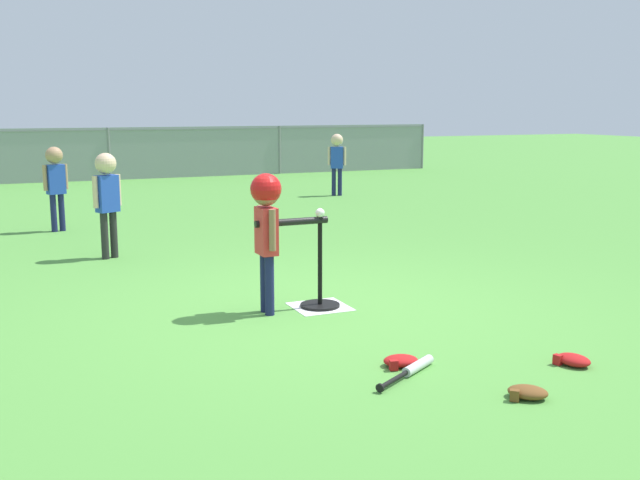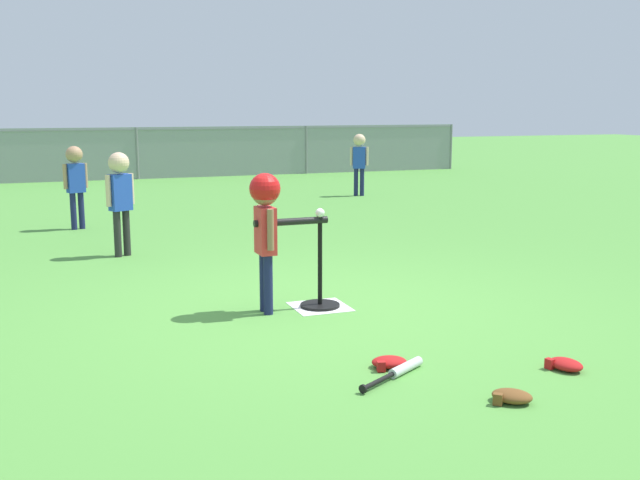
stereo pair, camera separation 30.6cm
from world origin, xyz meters
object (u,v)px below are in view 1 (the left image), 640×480
at_px(glove_tossed_aside, 573,360).
at_px(fielder_deep_left, 107,191).
at_px(fielder_deep_right, 55,177).
at_px(fielder_near_right, 337,156).
at_px(batting_tee, 320,292).
at_px(glove_by_plate, 400,361).
at_px(glove_near_bats, 527,392).
at_px(baseball_on_tee, 320,213).
at_px(batter_child, 267,214).
at_px(spare_bat_silver, 413,369).

bearing_deg(glove_tossed_aside, fielder_deep_left, 115.24).
relative_size(fielder_deep_right, fielder_near_right, 0.98).
bearing_deg(batting_tee, fielder_deep_right, 108.88).
bearing_deg(glove_by_plate, glove_near_bats, -62.22).
distance_m(baseball_on_tee, glove_by_plate, 1.65).
distance_m(batting_tee, fielder_deep_right, 5.07).
bearing_deg(batter_child, fielder_deep_right, 103.98).
height_order(batting_tee, glove_tossed_aside, batting_tee).
xyz_separation_m(batting_tee, fielder_deep_left, (-1.27, 2.70, 0.60)).
height_order(baseball_on_tee, fielder_near_right, fielder_near_right).
height_order(fielder_near_right, glove_near_bats, fielder_near_right).
height_order(glove_near_bats, glove_tossed_aside, same).
xyz_separation_m(fielder_deep_right, glove_by_plate, (1.53, -6.24, -0.67)).
distance_m(baseball_on_tee, batter_child, 0.44).
bearing_deg(glove_tossed_aside, batter_child, 125.33).
distance_m(batting_tee, fielder_deep_left, 3.04).
bearing_deg(batter_child, baseball_on_tee, 0.59).
height_order(fielder_deep_right, fielder_deep_left, fielder_deep_left).
bearing_deg(glove_near_bats, fielder_deep_left, 107.56).
distance_m(fielder_near_right, glove_tossed_aside, 9.16).
relative_size(baseball_on_tee, fielder_deep_right, 0.07).
height_order(batter_child, glove_near_bats, batter_child).
relative_size(baseball_on_tee, glove_tossed_aside, 0.29).
bearing_deg(fielder_deep_left, spare_bat_silver, -74.78).
bearing_deg(fielder_near_right, batting_tee, -115.91).
bearing_deg(spare_bat_silver, glove_tossed_aside, -15.53).
distance_m(baseball_on_tee, fielder_deep_right, 5.03).
bearing_deg(fielder_near_right, glove_tossed_aside, -105.59).
distance_m(fielder_near_right, glove_near_bats, 9.64).
height_order(baseball_on_tee, fielder_deep_left, fielder_deep_left).
bearing_deg(batter_child, spare_bat_silver, -77.80).
height_order(batting_tee, baseball_on_tee, baseball_on_tee).
bearing_deg(glove_tossed_aside, spare_bat_silver, 164.47).
xyz_separation_m(fielder_deep_left, glove_tossed_aside, (2.17, -4.60, -0.69)).
distance_m(fielder_deep_left, glove_tossed_aside, 5.13).
bearing_deg(batter_child, batting_tee, 0.59).
height_order(batter_child, fielder_near_right, fielder_near_right).
height_order(baseball_on_tee, batter_child, batter_child).
bearing_deg(glove_tossed_aside, glove_near_bats, -152.59).
xyz_separation_m(batting_tee, batter_child, (-0.44, -0.00, 0.66)).
height_order(fielder_deep_right, fielder_near_right, fielder_near_right).
bearing_deg(fielder_near_right, baseball_on_tee, -115.91).
bearing_deg(baseball_on_tee, fielder_deep_left, 115.16).
distance_m(batter_child, fielder_deep_right, 4.91).
height_order(fielder_near_right, glove_by_plate, fielder_near_right).
xyz_separation_m(batting_tee, fielder_deep_right, (-1.63, 4.76, 0.58)).
bearing_deg(baseball_on_tee, glove_by_plate, -93.87).
relative_size(fielder_deep_left, glove_tossed_aside, 4.40).
bearing_deg(fielder_near_right, fielder_deep_right, -156.77).
xyz_separation_m(fielder_deep_right, glove_tossed_aside, (2.53, -6.66, -0.67)).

